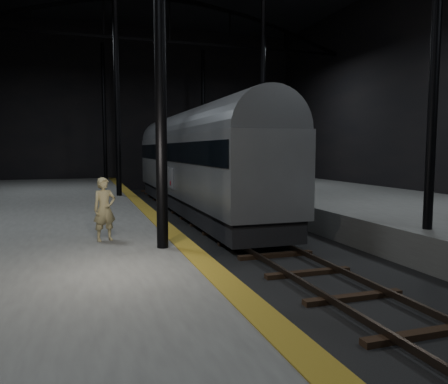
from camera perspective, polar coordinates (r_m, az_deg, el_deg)
name	(u,v)px	position (r m, az deg, el deg)	size (l,w,h in m)	color
ground	(251,244)	(15.28, 3.58, -6.75)	(44.00, 44.00, 0.00)	black
platform_left	(13,244)	(14.27, -25.82, -6.13)	(9.00, 43.80, 1.00)	#4C4C4A
platform_right	(426,219)	(19.23, 24.87, -3.19)	(9.00, 43.80, 1.00)	#4C4C4A
tactile_strip	(158,220)	(14.23, -8.67, -3.60)	(0.50, 43.80, 0.01)	olive
track	(251,242)	(15.27, 3.58, -6.50)	(2.40, 43.00, 0.24)	#3F3328
train	(195,157)	(22.34, -3.79, 4.56)	(2.88, 19.22, 5.14)	#989A9F
woman	(105,209)	(11.18, -15.34, -2.18)	(0.57, 0.38, 1.58)	tan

